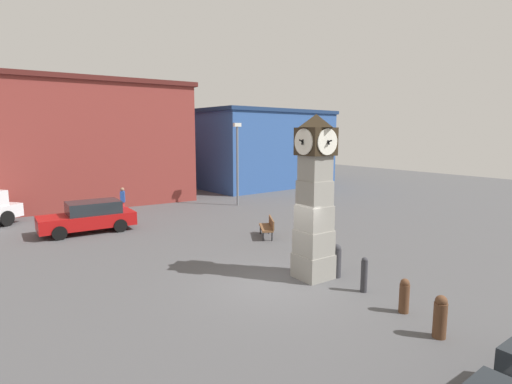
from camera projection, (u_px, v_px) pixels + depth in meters
The scene contains 12 objects.
ground_plane at pixel (276, 285), 12.69m from camera, with size 75.75×75.75×0.00m, color #4C4C4F.
clock_tower at pixel (315, 200), 12.93m from camera, with size 1.32×1.33×5.37m.
bollard_near_tower at pixel (337, 260), 13.28m from camera, with size 0.30×0.30×1.13m.
bollard_mid_row at pixel (364, 274), 12.03m from camera, with size 0.20×0.20×1.08m.
bollard_far_row at pixel (404, 295), 10.65m from camera, with size 0.27×0.27×0.94m.
bollard_end_row at pixel (440, 316), 9.33m from camera, with size 0.31×0.31×1.04m.
car_far_lot at pixel (89, 217), 19.35m from camera, with size 4.37×1.96×1.49m.
bench at pixel (268, 226), 18.40m from camera, with size 1.26×1.65×0.90m.
pedestrian_near_bench at pixel (123, 200), 23.04m from camera, with size 0.37×0.46×1.68m.
street_lamp_near_road at pixel (237, 157), 26.20m from camera, with size 0.50×0.24×5.43m.
warehouse_blue_far at pixel (64, 142), 28.34m from camera, with size 16.52×11.77×8.23m.
storefront_low_left at pixel (257, 148), 36.91m from camera, with size 13.04×10.12×6.80m.
Camera 1 is at (-7.43, -9.60, 4.77)m, focal length 28.00 mm.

